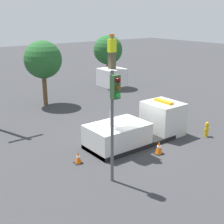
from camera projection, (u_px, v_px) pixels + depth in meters
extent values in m
plane|color=#38383A|center=(130.00, 143.00, 18.29)|extent=(120.00, 120.00, 0.00)
cube|color=black|center=(130.00, 142.00, 18.26)|extent=(5.30, 2.32, 0.24)
cube|color=silver|center=(117.00, 136.00, 17.52)|extent=(3.35, 2.26, 1.41)
cube|color=silver|center=(163.00, 118.00, 19.52)|extent=(1.95, 2.26, 2.05)
cube|color=black|center=(174.00, 109.00, 19.96)|extent=(0.03, 1.92, 0.82)
cube|color=orange|center=(164.00, 101.00, 19.19)|extent=(0.36, 1.35, 0.14)
cylinder|color=silver|center=(112.00, 105.00, 16.73)|extent=(0.22, 0.22, 2.35)
cube|color=silver|center=(112.00, 77.00, 16.27)|extent=(1.19, 1.19, 0.90)
cube|color=brown|center=(112.00, 60.00, 16.01)|extent=(0.34, 0.26, 0.84)
cube|color=#D1E519|center=(112.00, 46.00, 15.78)|extent=(0.40, 0.26, 0.66)
sphere|color=#9E704C|center=(112.00, 37.00, 15.65)|extent=(0.23, 0.23, 0.23)
cylinder|color=orange|center=(112.00, 35.00, 15.62)|extent=(0.26, 0.26, 0.09)
cylinder|color=#515156|center=(112.00, 129.00, 13.48)|extent=(0.14, 0.14, 5.07)
cube|color=#2D512D|center=(115.00, 87.00, 12.75)|extent=(0.34, 0.28, 1.00)
sphere|color=#490707|center=(118.00, 80.00, 12.52)|extent=(0.22, 0.22, 0.22)
sphere|color=#503C07|center=(118.00, 88.00, 12.61)|extent=(0.22, 0.22, 0.22)
sphere|color=green|center=(118.00, 95.00, 12.70)|extent=(0.22, 0.22, 0.22)
cylinder|color=gold|center=(207.00, 130.00, 19.24)|extent=(0.23, 0.23, 0.79)
sphere|color=gold|center=(207.00, 124.00, 19.10)|extent=(0.20, 0.20, 0.20)
cylinder|color=gold|center=(205.00, 130.00, 19.11)|extent=(0.12, 0.09, 0.09)
cylinder|color=gold|center=(208.00, 129.00, 19.32)|extent=(0.12, 0.09, 0.09)
cube|color=black|center=(78.00, 163.00, 15.90)|extent=(0.40, 0.40, 0.03)
cone|color=orange|center=(78.00, 157.00, 15.81)|extent=(0.33, 0.33, 0.65)
cylinder|color=white|center=(78.00, 157.00, 15.80)|extent=(0.17, 0.17, 0.09)
cube|color=black|center=(159.00, 153.00, 16.97)|extent=(0.48, 0.48, 0.03)
cone|color=orange|center=(159.00, 147.00, 16.86)|extent=(0.40, 0.40, 0.74)
cylinder|color=white|center=(159.00, 147.00, 16.85)|extent=(0.21, 0.21, 0.10)
cylinder|color=brown|center=(108.00, 74.00, 31.96)|extent=(0.36, 0.36, 2.79)
sphere|color=#235B28|center=(108.00, 50.00, 31.24)|extent=(2.90, 2.90, 2.90)
cylinder|color=brown|center=(45.00, 89.00, 25.69)|extent=(0.36, 0.36, 2.71)
sphere|color=#235B28|center=(43.00, 59.00, 24.96)|extent=(3.04, 3.04, 3.04)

